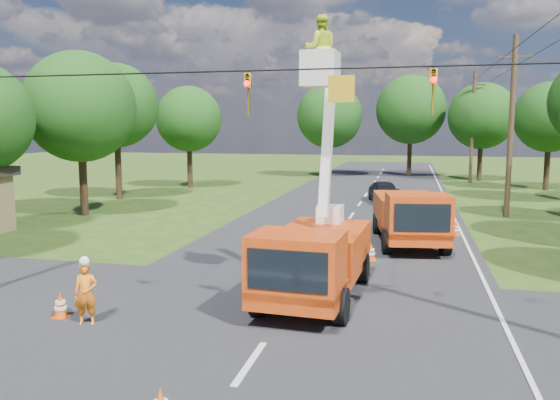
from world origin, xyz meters
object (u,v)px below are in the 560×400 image
(traffic_cone_4, at_px, (60,305))
(tree_left_d, at_px, (80,107))
(distant_car, at_px, (384,192))
(pole_right_far, at_px, (472,126))
(tree_left_f, at_px, (189,119))
(tree_far_a, at_px, (330,116))
(tree_far_c, at_px, (482,116))
(ground_worker, at_px, (86,294))
(traffic_cone_3, at_px, (371,252))
(traffic_cone_7, at_px, (456,228))
(pole_right_mid, at_px, (511,125))
(tree_far_b, at_px, (411,109))
(bucket_truck, at_px, (315,241))
(tree_right_e, at_px, (550,117))
(traffic_cone_2, at_px, (336,257))
(second_truck, at_px, (410,216))
(tree_left_e, at_px, (116,106))

(traffic_cone_4, distance_m, tree_left_d, 18.95)
(distant_car, relative_size, pole_right_far, 0.43)
(tree_left_d, height_order, tree_left_f, tree_left_d)
(tree_far_a, distance_m, tree_far_c, 14.53)
(ground_worker, bearing_deg, traffic_cone_3, 32.81)
(traffic_cone_7, xyz_separation_m, pole_right_far, (3.19, 26.50, 4.75))
(tree_far_c, bearing_deg, tree_left_d, -132.22)
(distant_car, distance_m, pole_right_mid, 9.24)
(tree_left_d, xyz_separation_m, tree_far_b, (18.00, 30.00, 0.68))
(traffic_cone_7, bearing_deg, tree_far_c, 81.64)
(bucket_truck, height_order, pole_right_far, pole_right_far)
(pole_right_far, height_order, tree_right_e, pole_right_far)
(tree_left_d, xyz_separation_m, tree_right_e, (28.80, 20.00, -0.31))
(traffic_cone_2, xyz_separation_m, pole_right_far, (7.82, 33.45, 4.75))
(bucket_truck, bearing_deg, pole_right_mid, 68.40)
(tree_right_e, bearing_deg, traffic_cone_3, -113.72)
(bucket_truck, xyz_separation_m, tree_far_c, (8.94, 39.29, 4.32))
(ground_worker, distance_m, pole_right_mid, 24.92)
(distant_car, bearing_deg, tree_left_f, 147.61)
(second_truck, relative_size, tree_left_e, 0.72)
(tree_far_c, bearing_deg, pole_right_far, -116.57)
(second_truck, bearing_deg, pole_right_mid, 50.77)
(tree_left_d, bearing_deg, traffic_cone_2, -28.31)
(traffic_cone_7, height_order, tree_left_d, tree_left_d)
(tree_left_f, height_order, tree_far_b, tree_far_b)
(tree_left_d, distance_m, tree_right_e, 35.06)
(tree_right_e, bearing_deg, distant_car, -138.66)
(tree_far_a, bearing_deg, traffic_cone_4, -90.85)
(bucket_truck, height_order, tree_far_a, tree_far_a)
(tree_far_a, bearing_deg, tree_left_e, -119.33)
(pole_right_mid, bearing_deg, pole_right_far, 90.00)
(distant_car, height_order, traffic_cone_7, distant_car)
(traffic_cone_3, bearing_deg, bucket_truck, -104.06)
(second_truck, relative_size, traffic_cone_2, 9.56)
(tree_left_f, relative_size, tree_far_c, 0.92)
(distant_car, xyz_separation_m, tree_left_f, (-16.32, 5.80, 4.95))
(tree_left_d, bearing_deg, tree_left_f, 89.24)
(bucket_truck, xyz_separation_m, tree_right_e, (13.24, 32.29, 4.07))
(traffic_cone_4, bearing_deg, second_truck, 52.27)
(ground_worker, distance_m, pole_right_far, 43.00)
(pole_right_far, bearing_deg, traffic_cone_2, -103.16)
(distant_car, height_order, tree_far_a, tree_far_a)
(pole_right_mid, relative_size, tree_left_e, 1.06)
(pole_right_mid, bearing_deg, tree_left_d, -167.99)
(second_truck, bearing_deg, tree_far_a, 95.62)
(bucket_truck, distance_m, tree_far_a, 40.91)
(traffic_cone_4, distance_m, tree_left_f, 32.23)
(tree_far_b, xyz_separation_m, tree_far_c, (6.50, -3.00, -0.75))
(traffic_cone_4, relative_size, traffic_cone_7, 1.00)
(tree_left_e, bearing_deg, tree_far_c, 37.25)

